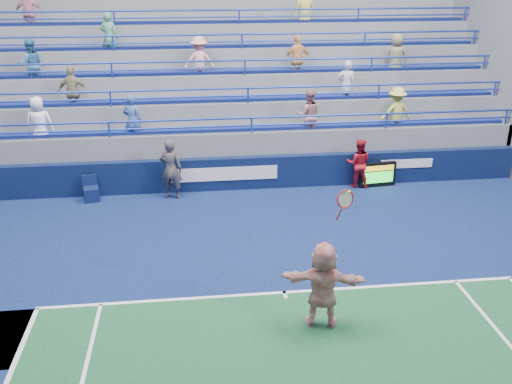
{
  "coord_description": "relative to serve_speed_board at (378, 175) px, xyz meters",
  "views": [
    {
      "loc": [
        -1.96,
        -11.0,
        7.06
      ],
      "look_at": [
        -0.35,
        2.5,
        1.5
      ],
      "focal_mm": 40.0,
      "sensor_mm": 36.0,
      "label": 1
    }
  ],
  "objects": [
    {
      "name": "line_judge",
      "position": [
        -6.78,
        -0.14,
        0.54
      ],
      "size": [
        0.8,
        0.62,
        1.94
      ],
      "primitive_type": "imported",
      "rotation": [
        0.0,
        0.0,
        2.9
      ],
      "color": "#121932",
      "rests_on": "ground"
    },
    {
      "name": "serve_speed_board",
      "position": [
        0.0,
        0.0,
        0.0
      ],
      "size": [
        1.23,
        0.27,
        0.85
      ],
      "color": "black",
      "rests_on": "ground"
    },
    {
      "name": "bleacher_stand",
      "position": [
        -4.17,
        4.14,
        1.11
      ],
      "size": [
        18.0,
        5.6,
        6.13
      ],
      "color": "slate",
      "rests_on": "ground"
    },
    {
      "name": "tennis_player",
      "position": [
        -3.59,
        -7.38,
        0.52
      ],
      "size": [
        1.82,
        0.94,
        3.02
      ],
      "color": "white",
      "rests_on": "ground"
    },
    {
      "name": "sponsor_wall",
      "position": [
        -4.15,
        0.37,
        0.12
      ],
      "size": [
        18.0,
        0.32,
        1.1
      ],
      "color": "#091734",
      "rests_on": "ground"
    },
    {
      "name": "ground",
      "position": [
        -4.16,
        -6.13,
        -0.43
      ],
      "size": [
        120.0,
        120.0,
        0.0
      ],
      "primitive_type": "plane",
      "color": "#333538"
    },
    {
      "name": "judge_chair",
      "position": [
        -9.3,
        -0.1,
        -0.17
      ],
      "size": [
        0.55,
        0.56,
        0.81
      ],
      "color": "#0D1942",
      "rests_on": "ground"
    },
    {
      "name": "ball_girl",
      "position": [
        -0.66,
        0.08,
        0.4
      ],
      "size": [
        0.93,
        0.8,
        1.65
      ],
      "primitive_type": "imported",
      "rotation": [
        0.0,
        0.0,
        2.89
      ],
      "color": "#AB131F",
      "rests_on": "ground"
    }
  ]
}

